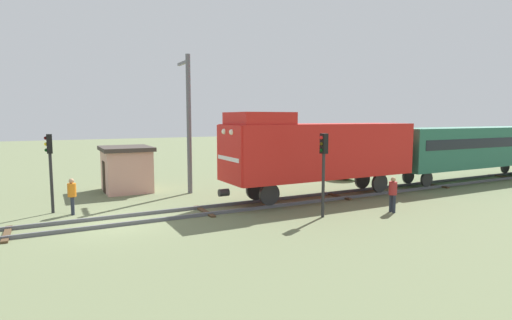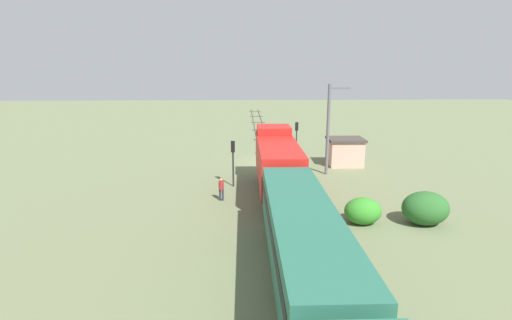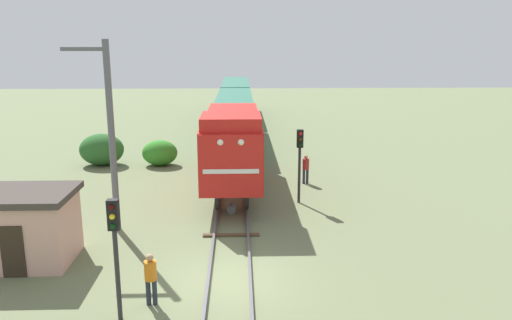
# 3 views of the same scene
# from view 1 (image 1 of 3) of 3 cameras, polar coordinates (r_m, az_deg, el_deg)

# --- Properties ---
(ground_plane) EXTENTS (144.54, 144.54, 0.00)m
(ground_plane) POSITION_cam_1_polar(r_m,az_deg,el_deg) (18.39, -19.33, -8.41)
(ground_plane) COLOR #66704C
(railway_track) EXTENTS (2.40, 96.36, 0.16)m
(railway_track) POSITION_cam_1_polar(r_m,az_deg,el_deg) (18.37, -19.34, -8.19)
(railway_track) COLOR #595960
(railway_track) RESTS_ON ground
(locomotive) EXTENTS (2.90, 11.60, 4.60)m
(locomotive) POSITION_cam_1_polar(r_m,az_deg,el_deg) (22.08, 8.84, 1.53)
(locomotive) COLOR red
(locomotive) RESTS_ON railway_track
(passenger_car_leading) EXTENTS (2.84, 14.00, 3.66)m
(passenger_car_leading) POSITION_cam_1_polar(r_m,az_deg,el_deg) (31.89, 28.45, 1.80)
(passenger_car_leading) COLOR #26604C
(passenger_car_leading) RESTS_ON railway_track
(traffic_signal_near) EXTENTS (0.32, 0.34, 3.73)m
(traffic_signal_near) POSITION_cam_1_polar(r_m,az_deg,el_deg) (20.94, -27.36, 0.24)
(traffic_signal_near) COLOR #262628
(traffic_signal_near) RESTS_ON ground
(traffic_signal_mid) EXTENTS (0.32, 0.34, 3.79)m
(traffic_signal_mid) POSITION_cam_1_polar(r_m,az_deg,el_deg) (18.06, 9.62, 0.14)
(traffic_signal_mid) COLOR #262628
(traffic_signal_mid) RESTS_ON ground
(worker_near_track) EXTENTS (0.38, 0.38, 1.70)m
(worker_near_track) POSITION_cam_1_polar(r_m,az_deg,el_deg) (20.38, -24.80, -4.37)
(worker_near_track) COLOR #262B38
(worker_near_track) RESTS_ON ground
(worker_by_signal) EXTENTS (0.38, 0.38, 1.70)m
(worker_by_signal) POSITION_cam_1_polar(r_m,az_deg,el_deg) (20.05, 18.96, -4.30)
(worker_by_signal) COLOR #262B38
(worker_by_signal) RESTS_ON ground
(catenary_mast) EXTENTS (1.94, 0.28, 8.15)m
(catenary_mast) POSITION_cam_1_polar(r_m,az_deg,el_deg) (23.92, -9.60, 5.58)
(catenary_mast) COLOR #595960
(catenary_mast) RESTS_ON ground
(relay_hut) EXTENTS (3.50, 2.90, 2.74)m
(relay_hut) POSITION_cam_1_polar(r_m,az_deg,el_deg) (25.70, -18.03, -1.16)
(relay_hut) COLOR #D19E8C
(relay_hut) RESTS_ON ground
(bush_near) EXTENTS (2.33, 1.90, 1.69)m
(bush_near) POSITION_cam_1_polar(r_m,az_deg,el_deg) (29.82, 12.38, -1.10)
(bush_near) COLOR #328126
(bush_near) RESTS_ON ground
(bush_mid) EXTENTS (2.90, 2.37, 2.11)m
(bush_mid) POSITION_cam_1_polar(r_m,az_deg,el_deg) (32.93, 8.32, 0.01)
(bush_mid) COLOR #285B26
(bush_mid) RESTS_ON ground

